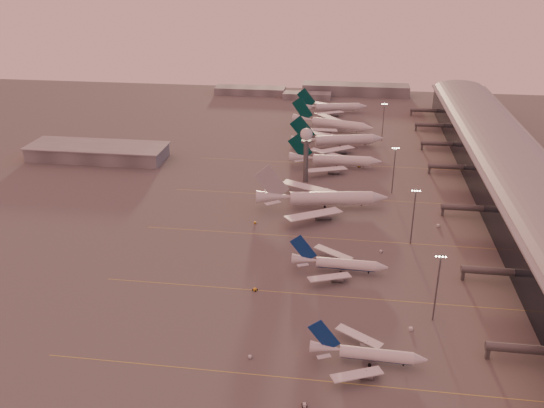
# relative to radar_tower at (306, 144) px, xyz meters

# --- Properties ---
(ground) EXTENTS (700.00, 700.00, 0.00)m
(ground) POSITION_rel_radar_tower_xyz_m (-5.00, -120.00, -20.95)
(ground) COLOR #5D5B5A
(ground) RESTS_ON ground
(taxiway_markings) EXTENTS (180.00, 185.25, 0.02)m
(taxiway_markings) POSITION_rel_radar_tower_xyz_m (25.00, -64.00, -20.94)
(taxiway_markings) COLOR gold
(taxiway_markings) RESTS_ON ground
(terminal) EXTENTS (57.00, 362.00, 23.04)m
(terminal) POSITION_rel_radar_tower_xyz_m (102.88, -9.91, -10.43)
(terminal) COLOR black
(terminal) RESTS_ON ground
(hangar) EXTENTS (82.00, 27.00, 8.50)m
(hangar) POSITION_rel_radar_tower_xyz_m (-125.00, 20.00, -16.63)
(hangar) COLOR slate
(hangar) RESTS_ON ground
(radar_tower) EXTENTS (6.40, 6.40, 31.10)m
(radar_tower) POSITION_rel_radar_tower_xyz_m (0.00, 0.00, 0.00)
(radar_tower) COLOR #525459
(radar_tower) RESTS_ON ground
(mast_a) EXTENTS (3.60, 0.56, 25.00)m
(mast_a) POSITION_rel_radar_tower_xyz_m (53.00, -120.00, -7.21)
(mast_a) COLOR #525459
(mast_a) RESTS_ON ground
(mast_b) EXTENTS (3.60, 0.56, 25.00)m
(mast_b) POSITION_rel_radar_tower_xyz_m (50.00, -65.00, -7.21)
(mast_b) COLOR #525459
(mast_b) RESTS_ON ground
(mast_c) EXTENTS (3.60, 0.56, 25.00)m
(mast_c) POSITION_rel_radar_tower_xyz_m (45.00, -10.00, -7.21)
(mast_c) COLOR #525459
(mast_c) RESTS_ON ground
(mast_d) EXTENTS (3.60, 0.56, 25.00)m
(mast_d) POSITION_rel_radar_tower_xyz_m (43.00, 80.00, -7.21)
(mast_d) COLOR #525459
(mast_d) RESTS_ON ground
(distant_horizon) EXTENTS (165.00, 37.50, 9.00)m
(distant_horizon) POSITION_rel_radar_tower_xyz_m (-2.38, 205.14, -17.06)
(distant_horizon) COLOR slate
(distant_horizon) RESTS_ON ground
(narrowbody_near) EXTENTS (35.51, 28.34, 13.87)m
(narrowbody_near) POSITION_rel_radar_tower_xyz_m (31.04, -145.35, -18.14)
(narrowbody_near) COLOR silver
(narrowbody_near) RESTS_ON ground
(narrowbody_mid) EXTENTS (37.63, 30.03, 14.70)m
(narrowbody_mid) POSITION_rel_radar_tower_xyz_m (20.92, -92.75, -17.97)
(narrowbody_mid) COLOR silver
(narrowbody_mid) RESTS_ON ground
(widebody_white) EXTENTS (63.42, 50.46, 22.41)m
(widebody_white) POSITION_rel_radar_tower_xyz_m (11.01, -33.86, -17.06)
(widebody_white) COLOR silver
(widebody_white) RESTS_ON ground
(greentail_a) EXTENTS (53.30, 43.05, 19.36)m
(greentail_a) POSITION_rel_radar_tower_xyz_m (14.96, 24.08, -17.53)
(greentail_a) COLOR silver
(greentail_a) RESTS_ON ground
(greentail_b) EXTENTS (58.52, 46.67, 21.70)m
(greentail_b) POSITION_rel_radar_tower_xyz_m (15.11, 60.51, -17.12)
(greentail_b) COLOR silver
(greentail_b) RESTS_ON ground
(greentail_c) EXTENTS (57.22, 45.53, 21.41)m
(greentail_c) POSITION_rel_radar_tower_xyz_m (10.10, 97.69, -17.17)
(greentail_c) COLOR silver
(greentail_c) RESTS_ON ground
(greentail_d) EXTENTS (53.34, 42.67, 19.57)m
(greentail_d) POSITION_rel_radar_tower_xyz_m (8.23, 145.71, -17.49)
(greentail_d) COLOR silver
(greentail_d) RESTS_ON ground
(gsv_truck_a) EXTENTS (5.20, 3.16, 1.98)m
(gsv_truck_a) POSITION_rel_radar_tower_xyz_m (-3.69, -147.86, -19.94)
(gsv_truck_a) COLOR silver
(gsv_truck_a) RESTS_ON ground
(gsv_tug_near) EXTENTS (2.49, 3.57, 0.94)m
(gsv_tug_near) POSITION_rel_radar_tower_xyz_m (14.06, -165.83, -20.47)
(gsv_tug_near) COLOR silver
(gsv_tug_near) RESTS_ON ground
(gsv_catering_a) EXTENTS (5.77, 3.51, 4.41)m
(gsv_catering_a) POSITION_rel_radar_tower_xyz_m (45.47, -126.95, -18.75)
(gsv_catering_a) COLOR silver
(gsv_catering_a) RESTS_ON ground
(gsv_tug_mid) EXTENTS (3.88, 3.39, 0.95)m
(gsv_tug_mid) POSITION_rel_radar_tower_xyz_m (-8.80, -110.41, -20.46)
(gsv_tug_mid) COLOR gold
(gsv_tug_mid) RESTS_ON ground
(gsv_truck_b) EXTENTS (5.22, 3.58, 1.99)m
(gsv_truck_b) POSITION_rel_radar_tower_xyz_m (37.78, -74.76, -19.93)
(gsv_truck_b) COLOR silver
(gsv_truck_b) RESTS_ON ground
(gsv_truck_c) EXTENTS (4.95, 2.66, 1.90)m
(gsv_truck_c) POSITION_rel_radar_tower_xyz_m (-17.79, -54.72, -19.98)
(gsv_truck_c) COLOR gold
(gsv_truck_c) RESTS_ON ground
(gsv_catering_b) EXTENTS (6.20, 4.03, 4.69)m
(gsv_catering_b) POSITION_rel_radar_tower_xyz_m (63.75, -46.97, -18.61)
(gsv_catering_b) COLOR silver
(gsv_catering_b) RESTS_ON ground
(gsv_tug_far) EXTENTS (3.98, 4.07, 1.02)m
(gsv_tug_far) POSITION_rel_radar_tower_xyz_m (12.12, -10.73, -20.43)
(gsv_tug_far) COLOR silver
(gsv_tug_far) RESTS_ON ground
(gsv_truck_d) EXTENTS (2.76, 5.73, 2.22)m
(gsv_truck_d) POSITION_rel_radar_tower_xyz_m (-17.64, -3.74, -19.82)
(gsv_truck_d) COLOR silver
(gsv_truck_d) RESTS_ON ground
(gsv_tug_hangar) EXTENTS (3.76, 2.70, 0.98)m
(gsv_tug_hangar) POSITION_rel_radar_tower_xyz_m (28.52, 26.81, -20.45)
(gsv_tug_hangar) COLOR gold
(gsv_tug_hangar) RESTS_ON ground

